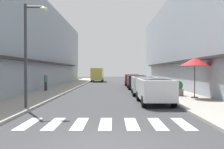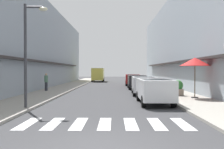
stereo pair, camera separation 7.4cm
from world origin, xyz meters
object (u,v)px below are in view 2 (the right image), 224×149
at_px(parked_car_far, 137,80).
at_px(pedestrian_walking_near, 46,82).
at_px(parked_car_distant, 132,78).
at_px(delivery_van, 98,74).
at_px(street_lamp, 29,44).
at_px(parked_car_mid, 143,83).
at_px(cafe_umbrella, 195,62).
at_px(planter_midblock, 178,88).
at_px(parked_car_near, 154,88).

relative_size(parked_car_far, pedestrian_walking_near, 2.55).
bearing_deg(parked_car_distant, pedestrian_walking_near, -130.36).
distance_m(parked_car_far, parked_car_distant, 6.41).
bearing_deg(parked_car_distant, delivery_van, 115.09).
bearing_deg(street_lamp, parked_car_far, 65.18).
xyz_separation_m(parked_car_mid, cafe_umbrella, (3.08, -3.42, 1.62)).
bearing_deg(parked_car_mid, parked_car_far, 90.00).
bearing_deg(parked_car_far, parked_car_distant, 90.00).
relative_size(parked_car_distant, planter_midblock, 3.80).
bearing_deg(pedestrian_walking_near, parked_car_near, -30.16).
xyz_separation_m(parked_car_near, delivery_van, (-5.24, 29.53, 0.48)).
height_order(delivery_van, street_lamp, street_lamp).
bearing_deg(cafe_umbrella, pedestrian_walking_near, 152.96).
bearing_deg(parked_car_distant, parked_car_mid, -90.00).
distance_m(parked_car_mid, street_lamp, 10.59).
bearing_deg(planter_midblock, cafe_umbrella, -65.40).
relative_size(parked_car_mid, delivery_van, 0.82).
relative_size(delivery_van, cafe_umbrella, 1.99).
xyz_separation_m(parked_car_mid, planter_midblock, (2.34, -1.79, -0.22)).
height_order(parked_car_distant, pedestrian_walking_near, pedestrian_walking_near).
xyz_separation_m(parked_car_mid, delivery_van, (-5.24, 23.85, 0.48)).
distance_m(parked_car_distant, pedestrian_walking_near, 13.28).
relative_size(parked_car_distant, cafe_umbrella, 1.60).
distance_m(parked_car_mid, delivery_van, 24.42).
relative_size(parked_car_mid, parked_car_distant, 1.03).
bearing_deg(delivery_van, cafe_umbrella, -73.04).
bearing_deg(delivery_van, parked_car_near, -79.94).
distance_m(parked_car_mid, planter_midblock, 2.95).
bearing_deg(pedestrian_walking_near, planter_midblock, -8.08).
distance_m(street_lamp, pedestrian_walking_near, 10.95).
bearing_deg(pedestrian_walking_near, parked_car_mid, -2.92).
bearing_deg(delivery_van, parked_car_mid, -77.62).
xyz_separation_m(parked_car_near, planter_midblock, (2.34, 3.89, -0.22)).
relative_size(parked_car_far, delivery_van, 0.75).
relative_size(parked_car_far, planter_midblock, 3.57).
distance_m(delivery_van, cafe_umbrella, 28.53).
bearing_deg(parked_car_near, street_lamp, -160.86).
bearing_deg(delivery_van, planter_midblock, -73.55).
distance_m(parked_car_near, planter_midblock, 4.54).
bearing_deg(cafe_umbrella, street_lamp, -154.82).
bearing_deg(parked_car_distant, cafe_umbrella, -79.16).
bearing_deg(cafe_umbrella, planter_midblock, 114.60).
xyz_separation_m(parked_car_far, parked_car_distant, (-0.00, 6.41, 0.00)).
height_order(parked_car_distant, delivery_van, delivery_van).
bearing_deg(parked_car_far, parked_car_mid, -90.00).
relative_size(parked_car_distant, street_lamp, 0.84).
distance_m(parked_car_near, parked_car_far, 11.94).
relative_size(parked_car_mid, parked_car_far, 1.09).
distance_m(parked_car_mid, cafe_umbrella, 4.88).
bearing_deg(cafe_umbrella, delivery_van, 106.96).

